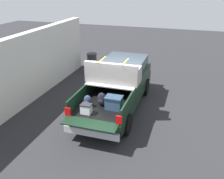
# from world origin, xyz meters

# --- Properties ---
(ground_plane) EXTENTS (40.00, 40.00, 0.00)m
(ground_plane) POSITION_xyz_m (0.00, 0.00, 0.00)
(ground_plane) COLOR #262628
(pickup_truck) EXTENTS (6.05, 2.07, 2.23)m
(pickup_truck) POSITION_xyz_m (0.35, -0.00, 0.95)
(pickup_truck) COLOR black
(pickup_truck) RESTS_ON ground_plane
(building_facade) EXTENTS (10.65, 0.36, 3.00)m
(building_facade) POSITION_xyz_m (-0.66, 3.91, 1.50)
(building_facade) COLOR silver
(building_facade) RESTS_ON ground_plane
(trash_can) EXTENTS (0.60, 0.60, 0.98)m
(trash_can) POSITION_xyz_m (4.41, 2.90, 0.50)
(trash_can) COLOR #2D2D33
(trash_can) RESTS_ON ground_plane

